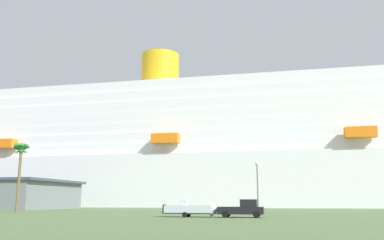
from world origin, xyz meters
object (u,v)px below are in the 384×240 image
Objects in this scene: pickup_truck at (243,209)px; small_boat_on_trailer at (195,209)px; cruise_ship at (266,156)px; palm_tree at (21,155)px; street_lamp at (257,180)px.

pickup_truck is 6.08m from small_boat_on_trailer.
cruise_ship reaches higher than small_boat_on_trailer.
cruise_ship is at bearing 84.42° from small_boat_on_trailer.
cruise_ship reaches higher than palm_tree.
palm_tree is 1.54× the size of street_lamp.
cruise_ship is 48.77× the size of pickup_truck.
small_boat_on_trailer is 1.07× the size of street_lamp.
pickup_truck is 12.61m from street_lamp.
small_boat_on_trailer is (-6.08, 0.15, -0.08)m from pickup_truck.
small_boat_on_trailer is (-8.05, -82.37, -15.29)m from cruise_ship.
cruise_ship is 83.94m from pickup_truck.
palm_tree reaches higher than street_lamp.
palm_tree is 42.07m from street_lamp.
pickup_truck is at bearing -1.42° from small_boat_on_trailer.
street_lamp is at bearing -3.14° from palm_tree.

